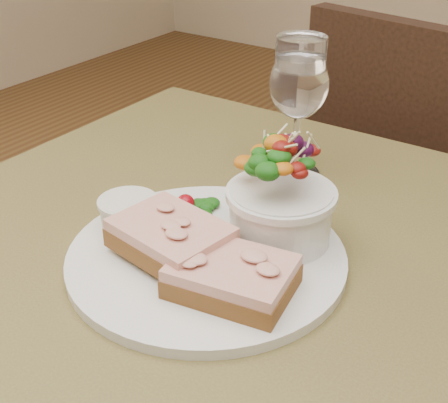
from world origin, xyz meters
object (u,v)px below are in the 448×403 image
Objects in this scene: salad_bowl at (282,191)px; wine_glass at (299,88)px; cafe_table at (230,328)px; sandwich_back at (171,237)px; ramekin at (129,212)px; chair_far at (421,289)px; dinner_plate at (207,257)px; sandwich_front at (232,276)px.

wine_glass reaches higher than salad_bowl.
sandwich_back is (-0.04, -0.05, 0.14)m from cafe_table.
wine_glass is (-0.07, 0.17, 0.05)m from salad_bowl.
wine_glass is (0.00, 0.26, 0.09)m from sandwich_back.
ramekin is (-0.12, -0.03, 0.13)m from cafe_table.
chair_far is at bearing 79.32° from wine_glass.
sandwich_back reaches higher than ramekin.
sandwich_front reaches higher than dinner_plate.
salad_bowl reaches higher than dinner_plate.
sandwich_front is (-0.01, -0.74, 0.48)m from chair_far.
chair_far is 0.84m from dinner_plate.
chair_far is 14.32× the size of ramekin.
cafe_table is at bearing 13.84° from ramekin.
dinner_plate is 0.05m from sandwich_back.
salad_bowl is at bearing 26.74° from ramekin.
wine_glass is at bearing 71.93° from ramekin.
ramekin is 0.49× the size of salad_bowl.
ramekin is at bearing -153.26° from salad_bowl.
dinner_plate is 2.36× the size of salad_bowl.
sandwich_front is at bearing -73.34° from wine_glass.
chair_far is 3.00× the size of dinner_plate.
sandwich_front is at bearing -54.70° from cafe_table.
wine_glass reaches higher than cafe_table.
cafe_table is 0.11m from dinner_plate.
cafe_table is 0.15m from sandwich_front.
chair_far is 0.88m from ramekin.
chair_far reaches higher than ramekin.
chair_far is 7.09× the size of salad_bowl.
cafe_table is at bearing -125.16° from salad_bowl.
chair_far is 0.89m from sandwich_back.
chair_far is at bearing 80.12° from sandwich_front.
ramekin reaches higher than cafe_table.
cafe_table is 0.18m from ramekin.
chair_far reaches higher than sandwich_front.
sandwich_front is at bearing -10.49° from ramekin.
chair_far is 6.91× the size of sandwich_back.
wine_glass is at bearing 100.54° from cafe_table.
salad_bowl is at bearing 98.84° from chair_far.
dinner_plate is at bearing 54.63° from sandwich_back.
sandwich_front is (0.04, -0.06, 0.13)m from cafe_table.
wine_glass is (-0.04, 0.21, 0.22)m from cafe_table.
sandwich_front is 2.04× the size of ramekin.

